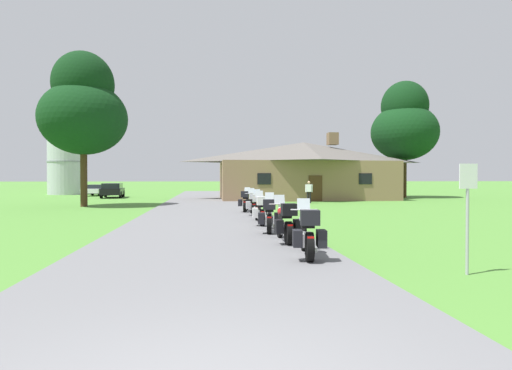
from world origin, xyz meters
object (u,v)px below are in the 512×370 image
at_px(parked_black_suv_far_left, 113,190).
at_px(metal_silo_distant, 66,157).
at_px(motorcycle_yellow_farthest_in_row, 246,201).
at_px(tree_left_near, 83,108).
at_px(motorcycle_silver_nearest_to_camera, 308,233).
at_px(metal_signpost_roadside, 468,205).
at_px(motorcycle_orange_fourth_in_row, 261,211).
at_px(motorcycle_red_second_in_row, 286,223).
at_px(tree_right_of_lodge, 405,124).
at_px(parked_white_sedan_far_left, 96,190).
at_px(motorcycle_silver_sixth_in_row, 253,204).
at_px(bystander_white_shirt_near_lodge, 309,191).
at_px(motorcycle_orange_third_in_row, 269,216).
at_px(motorcycle_blue_fifth_in_row, 257,206).

bearing_deg(parked_black_suv_far_left, metal_silo_distant, 121.77).
relative_size(motorcycle_yellow_farthest_in_row, tree_left_near, 0.20).
relative_size(motorcycle_silver_nearest_to_camera, metal_signpost_roadside, 0.97).
height_order(motorcycle_silver_nearest_to_camera, motorcycle_orange_fourth_in_row, same).
bearing_deg(motorcycle_red_second_in_row, metal_signpost_roadside, -55.67).
distance_m(metal_signpost_roadside, tree_right_of_lodge, 35.03).
xyz_separation_m(metal_signpost_roadside, parked_white_sedan_far_left, (-16.97, 39.58, -0.71)).
bearing_deg(tree_right_of_lodge, parked_white_sedan_far_left, 165.52).
bearing_deg(parked_black_suv_far_left, metal_signpost_roadside, -73.51).
distance_m(motorcycle_silver_sixth_in_row, tree_left_near, 14.40).
bearing_deg(motorcycle_silver_nearest_to_camera, motorcycle_orange_fourth_in_row, 99.41).
height_order(bystander_white_shirt_near_lodge, tree_left_near, tree_left_near).
relative_size(motorcycle_orange_third_in_row, parked_black_suv_far_left, 0.44).
height_order(motorcycle_orange_third_in_row, parked_white_sedan_far_left, motorcycle_orange_third_in_row).
xyz_separation_m(motorcycle_yellow_farthest_in_row, tree_right_of_lodge, (16.95, 16.29, 6.50)).
xyz_separation_m(motorcycle_orange_fourth_in_row, parked_black_suv_far_left, (-11.20, 25.73, 0.17)).
xyz_separation_m(motorcycle_silver_nearest_to_camera, tree_right_of_lodge, (16.76, 29.81, 6.50)).
distance_m(motorcycle_red_second_in_row, tree_left_near, 20.91).
distance_m(metal_signpost_roadside, metal_silo_distant, 48.98).
distance_m(motorcycle_orange_third_in_row, parked_black_suv_far_left, 30.17).
distance_m(motorcycle_orange_fourth_in_row, metal_silo_distant, 40.02).
height_order(motorcycle_orange_third_in_row, tree_left_near, tree_left_near).
relative_size(tree_left_near, metal_silo_distant, 1.18).
distance_m(motorcycle_red_second_in_row, motorcycle_silver_sixth_in_row, 9.12).
bearing_deg(motorcycle_silver_nearest_to_camera, tree_right_of_lodge, 68.50).
bearing_deg(tree_right_of_lodge, motorcycle_orange_third_in_row, -123.95).
bearing_deg(motorcycle_orange_third_in_row, metal_silo_distant, 124.79).
relative_size(motorcycle_silver_sixth_in_row, parked_white_sedan_far_left, 0.48).
distance_m(metal_silo_distant, parked_black_suv_far_left, 12.54).
height_order(motorcycle_orange_fourth_in_row, parked_white_sedan_far_left, motorcycle_orange_fourth_in_row).
height_order(motorcycle_blue_fifth_in_row, parked_white_sedan_far_left, motorcycle_blue_fifth_in_row).
bearing_deg(tree_right_of_lodge, metal_silo_distant, 160.80).
relative_size(motorcycle_orange_third_in_row, motorcycle_orange_fourth_in_row, 1.00).
bearing_deg(tree_right_of_lodge, tree_left_near, -159.30).
bearing_deg(motorcycle_yellow_farthest_in_row, parked_black_suv_far_left, 130.39).
height_order(motorcycle_orange_third_in_row, bystander_white_shirt_near_lodge, bystander_white_shirt_near_lodge).
distance_m(tree_right_of_lodge, parked_black_suv_far_left, 28.99).
bearing_deg(bystander_white_shirt_near_lodge, motorcycle_silver_sixth_in_row, -101.24).
height_order(bystander_white_shirt_near_lodge, metal_signpost_roadside, metal_signpost_roadside).
bearing_deg(tree_right_of_lodge, motorcycle_red_second_in_row, -121.49).
height_order(motorcycle_orange_fourth_in_row, metal_signpost_roadside, metal_signpost_roadside).
height_order(motorcycle_orange_fourth_in_row, metal_silo_distant, metal_silo_distant).
bearing_deg(tree_left_near, motorcycle_red_second_in_row, -59.12).
relative_size(tree_left_near, parked_white_sedan_far_left, 2.35).
bearing_deg(motorcycle_silver_nearest_to_camera, metal_signpost_roadside, -25.17).
bearing_deg(motorcycle_silver_sixth_in_row, motorcycle_orange_fourth_in_row, -90.28).
xyz_separation_m(motorcycle_orange_fourth_in_row, motorcycle_yellow_farthest_in_row, (-0.01, 6.62, 0.00)).
xyz_separation_m(tree_right_of_lodge, metal_silo_distant, (-35.49, 12.36, -2.78)).
distance_m(motorcycle_yellow_farthest_in_row, tree_right_of_lodge, 24.40).
bearing_deg(motorcycle_silver_nearest_to_camera, parked_black_suv_far_left, 117.08).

